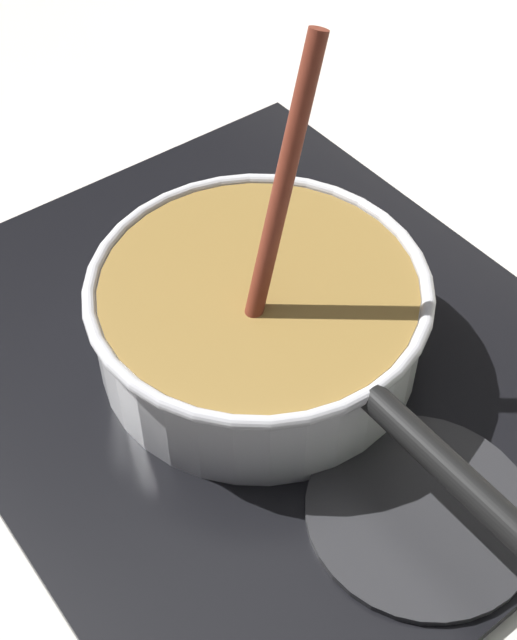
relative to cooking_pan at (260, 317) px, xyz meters
The scene contains 5 objects.
ground 0.14m from the cooking_pan, 140.78° to the right, with size 2.40×1.60×0.04m, color beige.
hob_plate 0.05m from the cooking_pan, behind, with size 0.56×0.48×0.01m, color black.
burner_ring 0.04m from the cooking_pan, behind, with size 0.18×0.18×0.01m, color #592D0C.
spare_burner 0.19m from the cooking_pan, ahead, with size 0.17×0.17×0.01m, color #262628.
cooking_pan is the anchor object (origin of this frame).
Camera 1 is at (0.46, -0.21, 0.56)m, focal length 48.86 mm.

